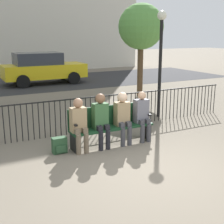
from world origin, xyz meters
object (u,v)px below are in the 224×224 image
Objects in this scene: seated_person_1 at (101,118)px; tree_2 at (141,27)px; parked_car_0 at (42,68)px; seated_person_2 at (123,115)px; seated_person_0 at (79,122)px; backpack at (60,145)px; seated_person_3 at (142,114)px; lamp_post at (161,47)px; park_bench at (110,123)px.

tree_2 reaches higher than seated_person_1.
seated_person_2 is at bearing -94.43° from parked_car_0.
tree_2 is 0.90× the size of parked_car_0.
tree_2 reaches higher than parked_car_0.
parked_car_0 is (1.87, 9.92, 0.16)m from seated_person_0.
parked_car_0 is at bearing 85.57° from seated_person_2.
backpack is (-0.43, 0.10, -0.51)m from seated_person_0.
lamp_post is at bearing 44.42° from seated_person_3.
park_bench is at bearing -128.85° from tree_2.
seated_person_0 is (-0.84, -0.13, 0.18)m from park_bench.
seated_person_3 reaches higher than park_bench.
park_bench is 0.54× the size of tree_2.
tree_2 reaches higher than seated_person_2.
park_bench is at bearing 1.16° from backpack.
lamp_post is at bearing 31.53° from park_bench.
seated_person_3 is at bearing -0.19° from seated_person_2.
seated_person_1 reaches higher than park_bench.
seated_person_1 is at bearing 0.31° from seated_person_0.
tree_2 reaches higher than lamp_post.
seated_person_3 is at bearing 0.01° from seated_person_0.
seated_person_1 is at bearing -130.28° from tree_2.
seated_person_2 is 0.39× the size of lamp_post.
seated_person_3 is 0.32× the size of tree_2.
seated_person_0 is 0.29× the size of parked_car_0.
seated_person_3 is 3.41× the size of backpack.
seated_person_0 is at bearing -100.71° from parked_car_0.
parked_car_0 is at bearing 119.05° from tree_2.
seated_person_0 is 0.97× the size of seated_person_2.
park_bench is 0.36m from seated_person_2.
seated_person_2 is 0.33× the size of tree_2.
park_bench is 1.68× the size of seated_person_0.
seated_person_3 is 2.14m from backpack.
seated_person_1 is 1.11m from seated_person_3.
seated_person_0 is 1.65m from seated_person_3.
tree_2 is 1.17× the size of lamp_post.
seated_person_2 is (0.57, -0.00, -0.00)m from seated_person_1.
parked_car_0 reaches higher than park_bench.
seated_person_3 is at bearing -0.13° from seated_person_1.
seated_person_1 reaches higher than seated_person_0.
lamp_post is (3.34, 1.66, 1.49)m from seated_person_0.
seated_person_1 is at bearing -6.00° from backpack.
seated_person_1 is 0.30× the size of parked_car_0.
lamp_post is 8.49m from parked_car_0.
park_bench is 1.61× the size of seated_person_1.
backpack is at bearing 176.18° from seated_person_2.
backpack is at bearing 166.36° from seated_person_0.
seated_person_1 is (0.54, 0.00, 0.03)m from seated_person_0.
park_bench is 6.52m from tree_2.
seated_person_2 is at bearing -126.15° from tree_2.
seated_person_2 reaches higher than park_bench.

